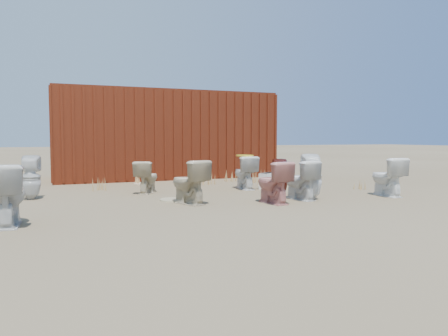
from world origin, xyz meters
name	(u,v)px	position (x,y,z in m)	size (l,w,h in m)	color
ground	(237,201)	(0.00, 0.00, 0.00)	(100.00, 100.00, 0.00)	brown
shipping_container	(163,135)	(0.00, 5.20, 1.20)	(6.00, 2.40, 2.40)	#4B180C
toilet_front_a	(7,195)	(-3.60, -0.91, 0.40)	(0.45, 0.78, 0.80)	silver
toilet_front_pink	(273,182)	(0.45, -0.50, 0.36)	(0.40, 0.71, 0.72)	tan
toilet_front_c	(300,180)	(1.12, -0.30, 0.36)	(0.40, 0.70, 0.72)	silver
toilet_front_maroon	(280,177)	(1.14, 0.46, 0.35)	(0.32, 0.32, 0.71)	#56170E
toilet_front_e	(387,177)	(2.94, -0.51, 0.37)	(0.42, 0.73, 0.75)	white
toilet_back_a	(30,178)	(-3.40, 1.60, 0.40)	(0.36, 0.37, 0.80)	silver
toilet_back_beige_left	(189,182)	(-0.90, -0.01, 0.38)	(0.42, 0.74, 0.75)	#C0AF8C
toilet_back_beige_right	(147,177)	(-1.24, 1.67, 0.33)	(0.37, 0.64, 0.66)	beige
toilet_back_yellowlid	(245,173)	(0.89, 1.56, 0.36)	(0.40, 0.71, 0.72)	white
toilet_back_e	(312,177)	(1.34, -0.34, 0.41)	(0.37, 0.38, 0.83)	white
yellow_lid	(245,156)	(0.89, 1.56, 0.74)	(0.37, 0.46, 0.03)	gold
loose_tank	(268,181)	(1.40, 1.46, 0.17)	(0.50, 0.20, 0.35)	white
loose_lid_near	(171,200)	(-1.07, 0.51, 0.01)	(0.38, 0.49, 0.02)	#BAB287
loose_lid_far	(142,184)	(-0.98, 3.42, 0.01)	(0.36, 0.47, 0.02)	beige
weed_clump_a	(97,184)	(-2.14, 2.62, 0.13)	(0.36, 0.36, 0.26)	#9E783F
weed_clump_b	(208,179)	(0.46, 2.74, 0.13)	(0.32, 0.32, 0.26)	#9E783F
weed_clump_c	(258,176)	(1.73, 2.56, 0.18)	(0.36, 0.36, 0.36)	#9E783F
weed_clump_d	(141,179)	(-0.99, 3.50, 0.12)	(0.30, 0.30, 0.23)	#9E783F
weed_clump_e	(231,176)	(1.31, 3.28, 0.14)	(0.34, 0.34, 0.28)	#9E783F
weed_clump_f	(361,185)	(3.20, 0.53, 0.11)	(0.28, 0.28, 0.21)	#9E783F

